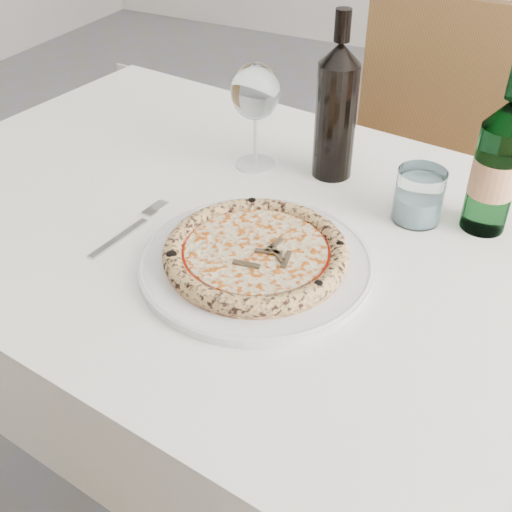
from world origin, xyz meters
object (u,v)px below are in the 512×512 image
Objects in this scene: dining_table at (283,276)px; wine_glass at (255,94)px; plate at (256,262)px; chair_far at (422,165)px; tumbler at (418,199)px; beer_bottle at (496,167)px; wine_bottle at (336,109)px; pizza at (256,253)px.

wine_glass is at bearing 128.76° from dining_table.
dining_table is 0.14m from plate.
chair_far is 0.67m from tumbler.
wine_bottle reaches higher than beer_bottle.
plate is at bearing -32.01° from pizza.
wine_bottle reaches higher than pizza.
tumbler is at bearing -23.37° from wine_bottle.
tumbler is (0.17, 0.24, 0.03)m from plate.
pizza is at bearing -126.40° from tumbler.
wine_glass is at bearing 117.32° from pizza.
beer_bottle reaches higher than plate.
pizza is at bearing -90.00° from dining_table.
tumbler is at bearing -165.61° from beer_bottle.
plate is at bearing -126.40° from tumbler.
wine_glass is (-0.20, -0.56, 0.36)m from chair_far.
wine_glass reaches higher than dining_table.
wine_glass is at bearing 177.73° from beer_bottle.
chair_far is 10.50× the size of tumbler.
chair_far is at bearing 83.42° from wine_bottle.
chair_far is 3.15× the size of wine_bottle.
dining_table is at bearing -94.25° from chair_far.
plate is at bearing -136.46° from beer_bottle.
plate is (0.00, -0.10, 0.10)m from dining_table.
plate is at bearing -62.68° from wine_glass.
plate is 0.02m from pizza.
chair_far is 2.67× the size of plate.
wine_glass is 2.22× the size of tumbler.
dining_table is 4.42× the size of plate.
beer_bottle reaches higher than chair_far.
chair_far reaches higher than dining_table.
chair_far is 4.73× the size of wine_glass.
beer_bottle is (0.10, 0.03, 0.07)m from tumbler.
wine_glass is 0.14m from wine_bottle.
beer_bottle is at bearing 43.54° from plate.
dining_table is at bearing -141.86° from tumbler.
plate is 0.40m from beer_bottle.
tumbler is (0.32, -0.04, -0.10)m from wine_glass.
plate is 1.27× the size of beer_bottle.
wine_glass is at bearing -109.59° from chair_far.
chair_far reaches higher than tumbler.
plate is at bearing -90.00° from dining_table.
beer_bottle is (0.28, 0.26, 0.10)m from plate.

